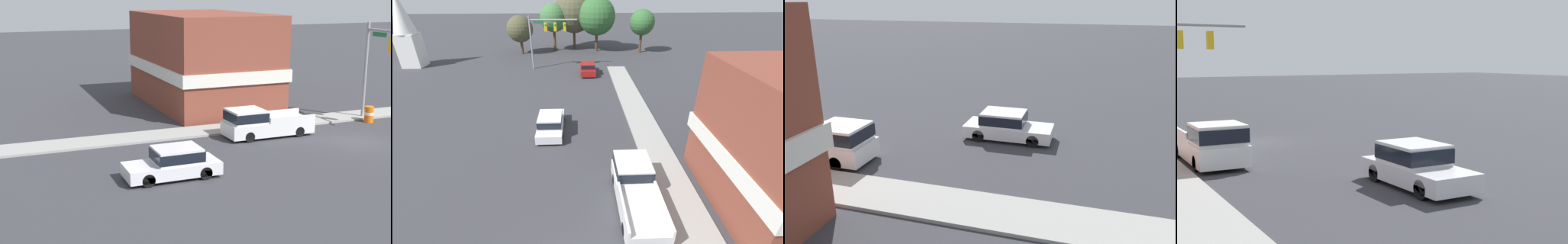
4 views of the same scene
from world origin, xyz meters
TOP-DOWN VIEW (x-y plane):
  - ground_plane at (0.00, 0.00)m, footprint 200.00×200.00m
  - sidewalk_curb at (5.70, 0.00)m, footprint 2.40×60.00m
  - near_signal_assembly at (3.22, -4.44)m, footprint 6.43×0.49m
  - car_lead at (-1.94, 12.59)m, footprint 1.94×4.71m
  - pickup_truck_parked at (3.27, 4.97)m, footprint 2.06×5.68m
  - construction_barrel at (3.90, -3.99)m, footprint 0.66×0.66m
  - corner_brick_building at (14.17, 4.48)m, footprint 13.84×8.39m

SIDE VIEW (x-z plane):
  - ground_plane at x=0.00m, z-range 0.00..0.00m
  - sidewalk_curb at x=5.70m, z-range 0.00..0.14m
  - construction_barrel at x=3.90m, z-range 0.01..1.13m
  - car_lead at x=-1.94m, z-range 0.03..1.57m
  - pickup_truck_parked at x=3.27m, z-range -0.01..1.83m
  - corner_brick_building at x=14.17m, z-range -0.07..7.22m
  - near_signal_assembly at x=3.22m, z-range 1.49..8.37m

